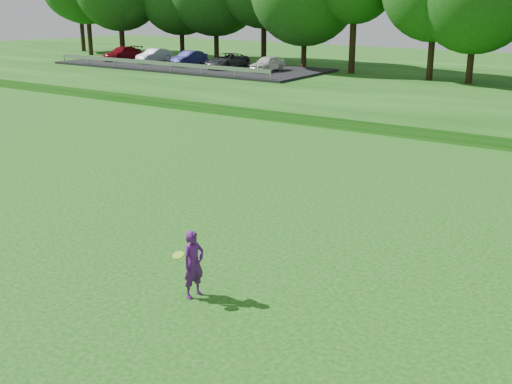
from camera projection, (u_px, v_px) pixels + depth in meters
The scene contains 5 objects.
ground at pixel (86, 268), 16.22m from camera, with size 140.00×140.00×0.00m, color #11450D.
berm at pixel (475, 92), 43.05m from camera, with size 130.00×30.00×0.60m, color #11450D.
walking_path at pixel (394, 132), 32.05m from camera, with size 130.00×1.60×0.04m, color gray.
parking_lot at pixel (188, 62), 54.72m from camera, with size 24.00×9.00×1.38m.
woman at pixel (194, 264), 14.47m from camera, with size 0.48×0.82×1.59m.
Camera 1 is at (11.91, -9.97, 6.63)m, focal length 45.00 mm.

